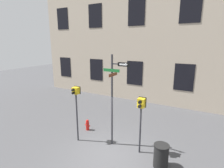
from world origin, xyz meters
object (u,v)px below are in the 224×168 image
pedestrian_signal_right (141,110)px  fire_hydrant (87,125)px  pedestrian_signal_left (76,100)px  street_sign_pole (113,95)px  trash_bin (161,156)px

pedestrian_signal_right → fire_hydrant: pedestrian_signal_right is taller
pedestrian_signal_left → pedestrian_signal_right: pedestrian_signal_left is taller
street_sign_pole → fire_hydrant: bearing=164.2°
pedestrian_signal_right → trash_bin: pedestrian_signal_right is taller
street_sign_pole → fire_hydrant: size_ratio=6.93×
pedestrian_signal_left → fire_hydrant: size_ratio=4.47×
trash_bin → street_sign_pole: bearing=168.8°
fire_hydrant → trash_bin: size_ratio=0.65×
trash_bin → pedestrian_signal_left: bearing=-178.9°
street_sign_pole → trash_bin: size_ratio=4.53×
fire_hydrant → trash_bin: 4.67m
pedestrian_signal_left → fire_hydrant: pedestrian_signal_left is taller
street_sign_pole → pedestrian_signal_left: street_sign_pole is taller
pedestrian_signal_right → fire_hydrant: bearing=170.5°
pedestrian_signal_right → fire_hydrant: 3.92m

